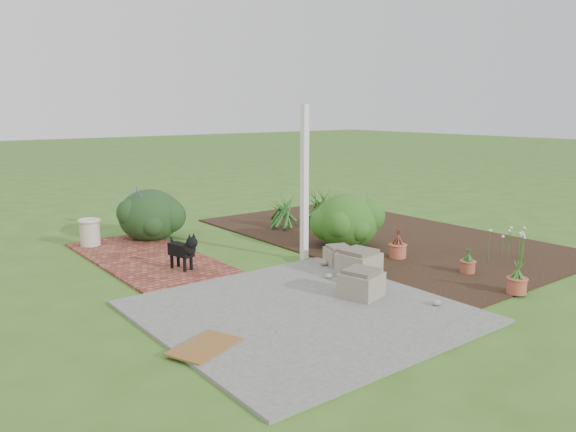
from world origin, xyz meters
TOP-DOWN VIEW (x-y plane):
  - ground at (0.00, 0.00)m, footprint 80.00×80.00m
  - concrete_patio at (-1.25, -1.75)m, footprint 3.50×3.50m
  - brick_path at (-1.70, 1.75)m, footprint 1.60×3.50m
  - garden_bed at (2.50, 0.50)m, footprint 4.00×7.00m
  - veranda_post at (0.30, 0.10)m, footprint 0.10×0.10m
  - stone_trough_near at (-0.32, -1.83)m, footprint 0.58×0.58m
  - stone_trough_mid at (0.29, -1.16)m, footprint 0.57×0.57m
  - stone_trough_far at (0.48, -0.53)m, footprint 0.49×0.49m
  - coir_doormat at (-2.72, -1.98)m, footprint 0.84×0.69m
  - black_dog at (-1.57, 0.69)m, footprint 0.28×0.61m
  - cream_ceramic_urn at (-2.17, 3.08)m, footprint 0.36×0.36m
  - evergreen_shrub at (1.40, 0.27)m, footprint 1.27×1.27m
  - agapanthus_clump_back at (2.24, 1.87)m, footprint 1.09×1.09m
  - agapanthus_clump_front at (1.47, 2.22)m, footprint 1.12×1.12m
  - pink_flower_patch at (2.89, -2.10)m, footprint 1.13×1.13m
  - terracotta_pot_bronze at (1.55, -0.80)m, footprint 0.29×0.29m
  - terracotta_pot_small_left at (1.72, -2.01)m, footprint 0.27×0.27m
  - terracotta_pot_small_right at (1.42, -2.98)m, footprint 0.28×0.28m
  - purple_flowering_bush at (-1.07, 2.99)m, footprint 1.50×1.50m

SIDE VIEW (x-z plane):
  - ground at x=0.00m, z-range 0.00..0.00m
  - garden_bed at x=2.50m, z-range 0.00..0.03m
  - concrete_patio at x=-1.25m, z-range 0.00..0.04m
  - brick_path at x=-1.70m, z-range 0.00..0.04m
  - coir_doormat at x=-2.72m, z-range 0.04..0.06m
  - terracotta_pot_small_left at x=1.72m, z-range 0.03..0.21m
  - terracotta_pot_small_right at x=1.42m, z-range 0.03..0.24m
  - terracotta_pot_bronze at x=1.55m, z-range 0.03..0.25m
  - stone_trough_far at x=0.48m, z-range 0.04..0.30m
  - stone_trough_near at x=-0.32m, z-range 0.04..0.35m
  - stone_trough_mid at x=0.29m, z-range 0.04..0.38m
  - cream_ceramic_urn at x=-2.17m, z-range 0.04..0.50m
  - pink_flower_patch at x=2.89m, z-range 0.03..0.58m
  - black_dog at x=-1.57m, z-range 0.09..0.62m
  - agapanthus_clump_front at x=1.47m, z-range 0.03..0.81m
  - purple_flowering_bush at x=-1.07m, z-range 0.00..0.98m
  - agapanthus_clump_back at x=2.24m, z-range 0.03..0.98m
  - evergreen_shrub at x=1.40m, z-range 0.03..1.00m
  - veranda_post at x=0.30m, z-range 0.00..2.50m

